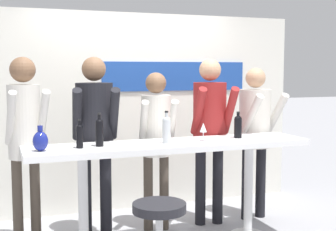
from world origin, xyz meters
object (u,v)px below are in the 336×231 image
at_px(person_left, 95,127).
at_px(wine_bottle_0, 167,128).
at_px(person_center_left, 156,132).
at_px(tasting_table, 171,157).
at_px(person_far_left, 25,128).
at_px(wine_bottle_3, 238,126).
at_px(person_center, 210,122).
at_px(wine_bottle_2, 80,135).
at_px(decorative_vase, 40,141).
at_px(wine_bottle_1, 99,131).
at_px(bar_stool, 159,230).
at_px(person_center_right, 255,126).
at_px(wine_glass_0, 203,128).

distance_m(person_left, wine_bottle_0, 0.78).
distance_m(person_center_left, wine_bottle_0, 0.56).
distance_m(tasting_table, person_far_left, 1.41).
relative_size(tasting_table, wine_bottle_3, 10.25).
bearing_deg(person_far_left, wine_bottle_3, -16.66).
xyz_separation_m(person_center, wine_bottle_2, (-1.51, -0.51, -0.00)).
bearing_deg(decorative_vase, wine_bottle_1, 7.99).
height_order(wine_bottle_2, wine_bottle_3, wine_bottle_3).
height_order(bar_stool, person_center, person_center).
distance_m(person_center_right, wine_glass_0, 1.02).
relative_size(wine_bottle_2, decorative_vase, 1.17).
bearing_deg(tasting_table, person_center_left, 87.87).
bearing_deg(decorative_vase, person_left, 43.42).
relative_size(bar_stool, person_left, 0.36).
relative_size(person_center_left, wine_bottle_1, 5.56).
bearing_deg(person_center, person_left, -171.40).
xyz_separation_m(bar_stool, wine_glass_0, (0.71, 0.72, 0.70)).
bearing_deg(wine_bottle_2, person_center_left, 30.56).
distance_m(bar_stool, wine_bottle_3, 1.54).
xyz_separation_m(bar_stool, wine_bottle_1, (-0.31, 0.75, 0.72)).
relative_size(wine_bottle_0, wine_bottle_3, 1.15).
bearing_deg(wine_bottle_1, tasting_table, -0.90).
bearing_deg(wine_bottle_1, person_left, 83.69).
bearing_deg(decorative_vase, wine_bottle_0, 1.03).
bearing_deg(person_left, wine_bottle_2, -107.48).
bearing_deg(person_far_left, wine_bottle_2, -52.16).
bearing_deg(person_center_right, wine_bottle_1, -171.16).
height_order(person_far_left, person_center_right, person_far_left).
bearing_deg(person_center_right, wine_bottle_2, -171.38).
relative_size(wine_bottle_2, wine_glass_0, 1.45).
height_order(bar_stool, person_center_right, person_center_right).
distance_m(person_center_right, wine_bottle_3, 0.65).
relative_size(bar_stool, wine_glass_0, 3.80).
xyz_separation_m(bar_stool, wine_bottle_0, (0.32, 0.70, 0.72)).
xyz_separation_m(bar_stool, person_center_left, (0.40, 1.24, 0.61)).
bearing_deg(wine_bottle_0, person_far_left, 159.44).
bearing_deg(wine_bottle_3, tasting_table, -176.67).
xyz_separation_m(person_center_left, wine_bottle_3, (0.72, -0.46, 0.09)).
bearing_deg(wine_bottle_0, decorative_vase, -178.97).
bearing_deg(person_center_right, wine_glass_0, -155.36).
bearing_deg(bar_stool, wine_bottle_3, 34.85).
relative_size(person_center_left, person_center_right, 0.97).
xyz_separation_m(person_left, wine_bottle_3, (1.38, -0.44, 0.00)).
height_order(person_left, wine_glass_0, person_left).
xyz_separation_m(person_center_left, wine_bottle_0, (-0.08, -0.54, 0.11)).
relative_size(tasting_table, wine_bottle_1, 9.03).
height_order(person_left, person_center_right, person_left).
bearing_deg(tasting_table, person_left, 142.82).
height_order(person_center, wine_bottle_0, person_center).
distance_m(tasting_table, wine_bottle_1, 0.75).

